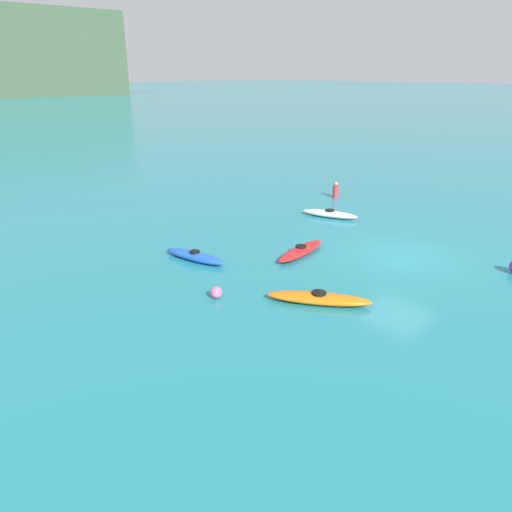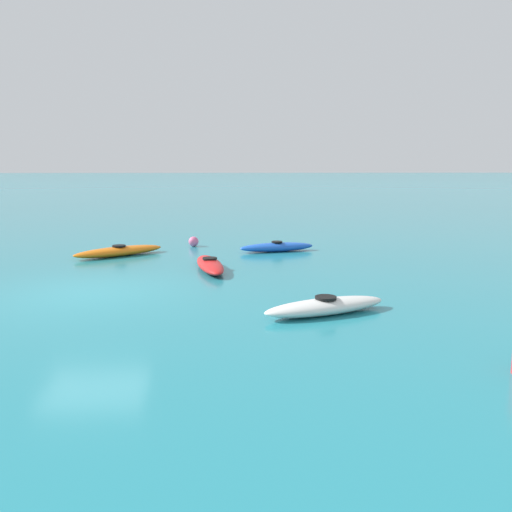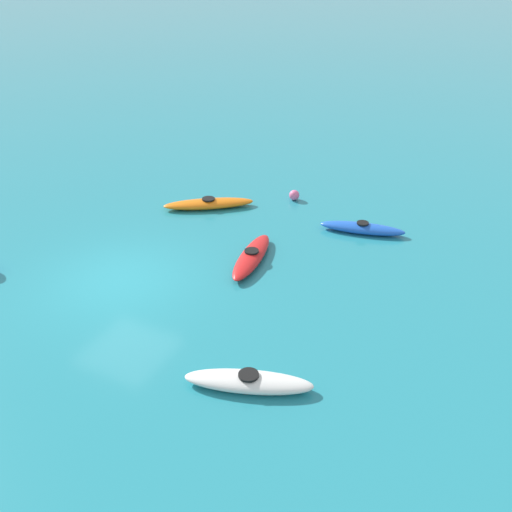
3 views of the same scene
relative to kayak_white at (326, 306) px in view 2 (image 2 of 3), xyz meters
name	(u,v)px [view 2 (image 2 of 3)]	position (x,y,z in m)	size (l,w,h in m)	color
ground_plane	(91,292)	(-2.29, -5.21, -0.16)	(600.00, 600.00, 0.00)	teal
kayak_white	(326,306)	(0.00, 0.00, 0.00)	(1.57, 2.82, 0.37)	white
kayak_red	(210,265)	(-4.86, -2.38, 0.00)	(2.92, 1.10, 0.37)	red
kayak_blue	(277,247)	(-8.11, -0.03, 0.00)	(1.14, 2.78, 0.37)	blue
kayak_orange	(119,251)	(-7.59, -5.46, 0.00)	(2.39, 2.99, 0.37)	orange
buoy_pink	(194,242)	(-9.58, -3.04, 0.02)	(0.38, 0.38, 0.38)	pink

